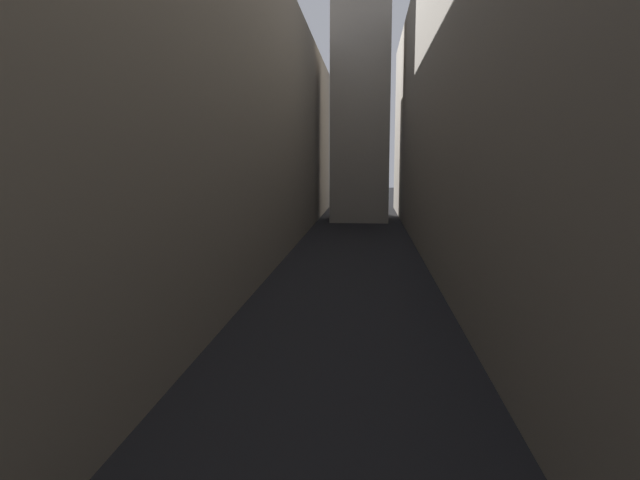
% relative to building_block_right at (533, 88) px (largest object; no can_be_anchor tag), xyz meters
% --- Properties ---
extents(ground_plane, '(264.00, 264.00, 0.00)m').
position_rel_building_block_right_xyz_m(ground_plane, '(-12.26, -2.00, -12.65)').
color(ground_plane, black).
extents(building_block_left, '(10.11, 108.00, 22.14)m').
position_rel_building_block_right_xyz_m(building_block_left, '(-22.81, 0.00, -1.58)').
color(building_block_left, gray).
rests_on(building_block_left, ground).
extents(building_block_right, '(13.51, 108.00, 25.30)m').
position_rel_building_block_right_xyz_m(building_block_right, '(0.00, 0.00, 0.00)').
color(building_block_right, gray).
rests_on(building_block_right, ground).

